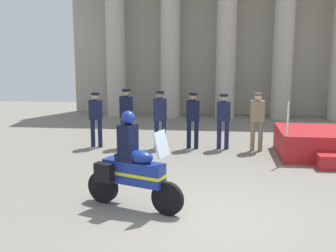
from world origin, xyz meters
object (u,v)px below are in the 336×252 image
(officer_in_row_2, at_px, (160,115))
(officer_in_row_4, at_px, (223,117))
(officer_in_row_0, at_px, (96,115))
(officer_in_row_3, at_px, (193,116))
(officer_in_row_5, at_px, (257,117))
(officer_in_row_1, at_px, (126,113))
(motorcycle_with_rider, at_px, (131,168))

(officer_in_row_2, bearing_deg, officer_in_row_4, -179.89)
(officer_in_row_0, xyz_separation_m, officer_in_row_2, (1.91, 0.04, 0.04))
(officer_in_row_3, relative_size, officer_in_row_5, 0.98)
(officer_in_row_1, distance_m, officer_in_row_2, 1.01)
(officer_in_row_2, relative_size, motorcycle_with_rider, 0.86)
(officer_in_row_3, height_order, officer_in_row_5, officer_in_row_5)
(officer_in_row_4, xyz_separation_m, officer_in_row_5, (0.96, -0.13, 0.03))
(officer_in_row_2, xyz_separation_m, motorcycle_with_rider, (-0.02, -4.74, -0.21))
(officer_in_row_2, height_order, officer_in_row_5, officer_in_row_2)
(officer_in_row_1, distance_m, motorcycle_with_rider, 4.89)
(officer_in_row_0, distance_m, motorcycle_with_rider, 5.08)
(officer_in_row_0, relative_size, officer_in_row_5, 0.97)
(officer_in_row_1, bearing_deg, officer_in_row_4, 178.28)
(officer_in_row_5, relative_size, motorcycle_with_rider, 0.85)
(officer_in_row_4, bearing_deg, officer_in_row_3, -0.98)
(officer_in_row_2, bearing_deg, officer_in_row_3, -178.87)
(officer_in_row_0, relative_size, officer_in_row_3, 0.99)
(officer_in_row_0, xyz_separation_m, officer_in_row_3, (2.86, 0.10, 0.01))
(officer_in_row_3, bearing_deg, officer_in_row_0, -0.87)
(officer_in_row_1, xyz_separation_m, officer_in_row_4, (2.84, 0.06, -0.07))
(officer_in_row_2, height_order, motorcycle_with_rider, motorcycle_with_rider)
(officer_in_row_5, bearing_deg, motorcycle_with_rider, 56.20)
(officer_in_row_0, height_order, officer_in_row_3, officer_in_row_3)
(officer_in_row_0, bearing_deg, officer_in_row_2, 178.13)
(officer_in_row_2, relative_size, officer_in_row_4, 1.05)
(officer_in_row_1, height_order, motorcycle_with_rider, motorcycle_with_rider)
(officer_in_row_5, bearing_deg, officer_in_row_3, -6.19)
(officer_in_row_2, relative_size, officer_in_row_3, 1.03)
(officer_in_row_3, bearing_deg, officer_in_row_2, 1.13)
(motorcycle_with_rider, bearing_deg, officer_in_row_3, 100.65)
(officer_in_row_5, bearing_deg, officer_in_row_0, -2.95)
(officer_in_row_2, bearing_deg, officer_in_row_5, 176.30)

